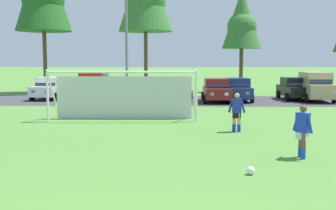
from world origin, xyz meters
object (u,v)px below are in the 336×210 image
(player_midfield_center, at_px, (237,112))
(player_defender_far, at_px, (303,131))
(parked_car_slot_left, at_px, (94,85))
(parked_car_slot_end, at_px, (315,86))
(parked_car_slot_center, at_px, (179,89))
(parked_car_slot_far_right, at_px, (294,88))
(soccer_goal, at_px, (124,94))
(parked_car_slot_center_right, at_px, (216,90))
(street_lamp, at_px, (129,43))
(parked_car_slot_center_left, at_px, (134,89))
(parked_car_slot_far_left, at_px, (50,88))
(parked_car_slot_right, at_px, (238,89))
(soccer_ball, at_px, (251,171))

(player_midfield_center, height_order, player_defender_far, same)
(parked_car_slot_left, height_order, parked_car_slot_end, same)
(parked_car_slot_center, height_order, parked_car_slot_far_right, same)
(soccer_goal, relative_size, parked_car_slot_center_right, 1.77)
(street_lamp, bearing_deg, parked_car_slot_center, 54.96)
(soccer_goal, height_order, parked_car_slot_center_right, soccer_goal)
(player_midfield_center, xyz_separation_m, parked_car_slot_far_right, (6.38, 14.73, 0.05))
(soccer_goal, xyz_separation_m, parked_car_slot_end, (12.92, 10.11, -0.18))
(player_defender_far, bearing_deg, parked_car_slot_center, 101.73)
(player_midfield_center, relative_size, parked_car_slot_center_right, 0.39)
(street_lamp, bearing_deg, player_defender_far, -63.45)
(soccer_goal, height_order, parked_car_slot_far_right, soccer_goal)
(parked_car_slot_center_left, bearing_deg, parked_car_slot_center, 14.90)
(parked_car_slot_center, relative_size, street_lamp, 0.53)
(player_defender_far, height_order, parked_car_slot_center_left, parked_car_slot_center_left)
(parked_car_slot_center_left, xyz_separation_m, parked_car_slot_far_right, (12.26, 1.42, 0.00))
(parked_car_slot_far_right, relative_size, parked_car_slot_end, 0.91)
(parked_car_slot_center, bearing_deg, parked_car_slot_center_right, -27.59)
(parked_car_slot_end, bearing_deg, parked_car_slot_far_left, 177.50)
(player_midfield_center, bearing_deg, parked_car_slot_right, 82.21)
(soccer_goal, height_order, parked_car_slot_far_left, soccer_goal)
(soccer_goal, xyz_separation_m, parked_car_slot_center_right, (5.49, 9.21, -0.42))
(soccer_ball, distance_m, parked_car_slot_end, 21.90)
(parked_car_slot_center_right, height_order, parked_car_slot_end, parked_car_slot_end)
(player_midfield_center, bearing_deg, player_defender_far, -73.59)
(parked_car_slot_left, bearing_deg, parked_car_slot_end, -4.17)
(parked_car_slot_center_right, bearing_deg, soccer_goal, -120.81)
(parked_car_slot_left, relative_size, parked_car_slot_center_right, 1.10)
(parked_car_slot_right, height_order, parked_car_slot_far_right, same)
(parked_car_slot_center_right, relative_size, parked_car_slot_end, 0.90)
(street_lamp, bearing_deg, soccer_goal, -85.48)
(parked_car_slot_center, bearing_deg, parked_car_slot_right, -8.28)
(soccer_ball, bearing_deg, parked_car_slot_center, 95.61)
(parked_car_slot_left, height_order, parked_car_slot_center_left, parked_car_slot_left)
(soccer_ball, height_order, player_defender_far, player_defender_far)
(parked_car_slot_center_right, bearing_deg, parked_car_slot_far_left, 172.09)
(player_defender_far, bearing_deg, street_lamp, 116.55)
(soccer_ball, relative_size, player_defender_far, 0.13)
(player_midfield_center, height_order, parked_car_slot_center_left, parked_car_slot_center_left)
(parked_car_slot_left, bearing_deg, soccer_goal, -70.64)
(player_defender_far, height_order, parked_car_slot_left, parked_car_slot_left)
(parked_car_slot_left, distance_m, street_lamp, 7.06)
(soccer_goal, height_order, parked_car_slot_center, soccer_goal)
(parked_car_slot_far_left, bearing_deg, parked_car_slot_center_left, -10.35)
(parked_car_slot_far_left, relative_size, parked_car_slot_right, 1.00)
(soccer_goal, bearing_deg, parked_car_slot_right, 54.47)
(player_defender_far, height_order, parked_car_slot_far_right, parked_car_slot_far_right)
(player_midfield_center, distance_m, parked_car_slot_far_left, 19.33)
(player_midfield_center, distance_m, parked_car_slot_end, 15.66)
(parked_car_slot_far_right, height_order, parked_car_slot_end, parked_car_slot_end)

